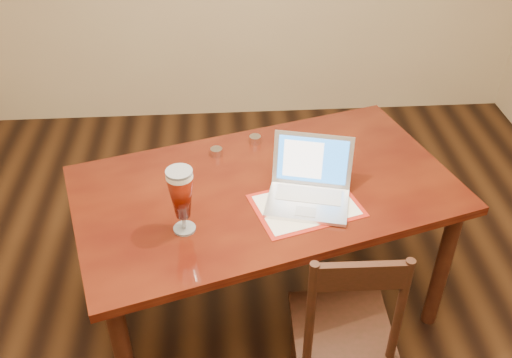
{
  "coord_description": "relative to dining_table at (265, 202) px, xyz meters",
  "views": [
    {
      "loc": [
        -0.13,
        -1.73,
        2.45
      ],
      "look_at": [
        0.01,
        0.34,
        0.9
      ],
      "focal_mm": 40.0,
      "sensor_mm": 36.0,
      "label": 1
    }
  ],
  "objects": [
    {
      "name": "dining_table",
      "position": [
        0.0,
        0.0,
        0.0
      ],
      "size": [
        1.97,
        1.45,
        1.13
      ],
      "rotation": [
        0.0,
        0.0,
        0.29
      ],
      "color": "#531B0B",
      "rests_on": "ground"
    },
    {
      "name": "room_shell",
      "position": [
        -0.05,
        -0.37,
        1.03
      ],
      "size": [
        4.51,
        5.01,
        2.71
      ],
      "color": "tan",
      "rests_on": "ground"
    },
    {
      "name": "dining_chair",
      "position": [
        0.29,
        -0.56,
        -0.26
      ],
      "size": [
        0.43,
        0.41,
        1.0
      ],
      "rotation": [
        0.0,
        0.0,
        -0.02
      ],
      "color": "#33150E",
      "rests_on": "ground"
    }
  ]
}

